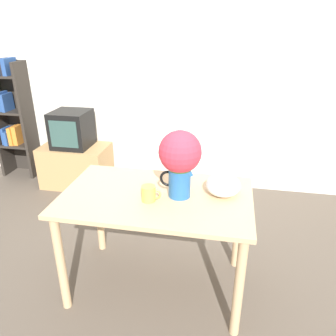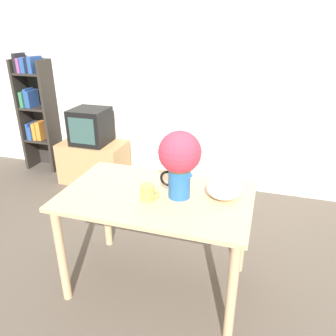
% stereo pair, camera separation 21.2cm
% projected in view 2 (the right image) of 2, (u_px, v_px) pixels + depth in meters
% --- Properties ---
extents(ground_plane, '(12.00, 12.00, 0.00)m').
position_uv_depth(ground_plane, '(163.00, 285.00, 2.50)').
color(ground_plane, brown).
extents(wall_back, '(8.00, 0.05, 2.60)m').
position_uv_depth(wall_back, '(214.00, 76.00, 3.55)').
color(wall_back, silver).
rests_on(wall_back, ground_plane).
extents(table, '(1.28, 0.78, 0.77)m').
position_uv_depth(table, '(157.00, 209.00, 2.25)').
color(table, tan).
rests_on(table, ground_plane).
extents(flower_vase, '(0.27, 0.27, 0.45)m').
position_uv_depth(flower_vase, '(180.00, 158.00, 2.07)').
color(flower_vase, '#235B9E').
rests_on(flower_vase, table).
extents(coffee_mug, '(0.13, 0.09, 0.10)m').
position_uv_depth(coffee_mug, '(148.00, 192.00, 2.12)').
color(coffee_mug, gold).
rests_on(coffee_mug, table).
extents(white_bowl, '(0.23, 0.23, 0.14)m').
position_uv_depth(white_bowl, '(224.00, 188.00, 2.13)').
color(white_bowl, white).
rests_on(white_bowl, table).
extents(tv_stand, '(0.78, 0.47, 0.50)m').
position_uv_depth(tv_stand, '(94.00, 162.00, 4.06)').
color(tv_stand, tan).
rests_on(tv_stand, ground_plane).
extents(tv_set, '(0.41, 0.41, 0.42)m').
position_uv_depth(tv_set, '(91.00, 126.00, 3.88)').
color(tv_set, black).
rests_on(tv_set, tv_stand).
extents(bookshelf, '(0.44, 0.27, 1.50)m').
position_uv_depth(bookshelf, '(37.00, 108.00, 4.23)').
color(bookshelf, '#2D2823').
rests_on(bookshelf, ground_plane).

